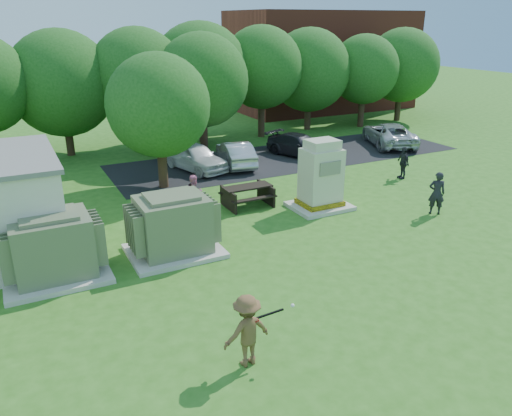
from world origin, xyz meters
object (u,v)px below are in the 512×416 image
person_by_generator (437,193)px  car_silver_b (389,134)px  transformer_right (173,226)px  person_at_picnic (195,194)px  picnic_table (247,193)px  batter (247,331)px  person_walking_right (403,163)px  generator_cabinet (321,179)px  car_dark (300,145)px  car_silver_a (236,154)px  transformer_left (53,248)px  car_white (195,157)px

person_by_generator → car_silver_b: (6.23, 9.92, -0.18)m
transformer_right → person_at_picnic: (1.97, 3.27, -0.19)m
picnic_table → batter: size_ratio=1.17×
picnic_table → person_walking_right: (8.46, 0.02, 0.25)m
generator_cabinet → transformer_right: bearing=-168.4°
picnic_table → batter: 10.26m
transformer_right → car_silver_b: (16.69, 8.65, -0.28)m
picnic_table → batter: (-4.52, -9.20, 0.33)m
transformer_right → person_walking_right: bearing=13.3°
batter → car_dark: (10.77, 15.13, -0.25)m
generator_cabinet → car_silver_b: size_ratio=0.58×
person_walking_right → car_silver_b: 6.96m
car_silver_a → car_silver_b: (10.36, -0.12, 0.04)m
picnic_table → car_dark: bearing=43.5°
picnic_table → person_by_generator: person_by_generator is taller
transformer_right → picnic_table: bearing=35.5°
transformer_right → person_by_generator: 10.54m
transformer_left → person_walking_right: (16.33, 2.99, -0.18)m
car_silver_a → generator_cabinet: bearing=103.7°
generator_cabinet → batter: bearing=-132.9°
car_white → transformer_left: bearing=-146.5°
car_dark → car_silver_b: size_ratio=0.85×
car_dark → transformer_right: bearing=-159.1°
car_silver_a → car_dark: car_silver_a is taller
person_walking_right → car_white: (-8.52, 5.98, -0.09)m
person_by_generator → person_at_picnic: 9.63m
person_walking_right → car_silver_b: person_walking_right is taller
car_silver_a → person_by_generator: bearing=123.1°
person_walking_right → generator_cabinet: bearing=-62.7°
person_by_generator → person_walking_right: bearing=-80.9°
picnic_table → car_white: 6.01m
generator_cabinet → car_silver_b: bearing=36.1°
transformer_right → car_white: size_ratio=0.73×
transformer_right → generator_cabinet: bearing=11.6°
person_by_generator → transformer_left: bearing=30.9°
person_at_picnic → car_white: size_ratio=0.38×
transformer_left → car_dark: 16.70m
person_by_generator → car_white: size_ratio=0.42×
person_at_picnic → car_silver_b: (14.72, 5.38, -0.09)m
transformer_right → picnic_table: transformer_right is taller
transformer_right → person_by_generator: (10.46, -1.27, -0.10)m
picnic_table → car_white: bearing=90.6°
person_by_generator → car_silver_b: person_by_generator is taller
picnic_table → car_dark: 8.62m
person_by_generator → car_white: 12.06m
car_silver_b → person_at_picnic: bearing=42.5°
transformer_right → generator_cabinet: (6.71, 1.37, 0.29)m
generator_cabinet → transformer_left: bearing=-172.5°
batter → person_by_generator: 11.89m
car_white → picnic_table: bearing=-104.9°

